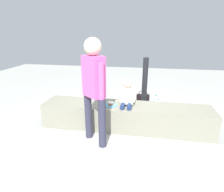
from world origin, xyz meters
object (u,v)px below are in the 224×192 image
Objects in this scene: cake_plate at (111,104)px; water_bottle_far_side at (158,104)px; water_bottle_near_gift at (156,100)px; party_cup_red at (125,110)px; adult_standing at (94,83)px; gift_bag at (98,97)px; cake_box_white at (179,117)px; handbag_black_leather at (143,99)px; child_seated at (127,94)px.

cake_plate is 1.07× the size of water_bottle_far_side.
party_cup_red is (-0.68, -0.62, -0.05)m from water_bottle_near_gift.
gift_bag is (-0.40, 1.71, -0.83)m from adult_standing.
water_bottle_far_side is at bearing 57.05° from adult_standing.
water_bottle_far_side reaches higher than party_cup_red.
water_bottle_near_gift is 0.89m from cake_box_white.
gift_bag is 1.11m from handbag_black_leather.
gift_bag is 2.82× the size of party_cup_red.
cake_plate is 1.45m from cake_box_white.
cake_box_white is (1.83, -0.67, -0.07)m from gift_bag.
adult_standing is at bearing -76.86° from gift_bag.
cake_box_white is (1.11, -0.16, 0.01)m from party_cup_red.
cake_plate is 0.70× the size of handbag_black_leather.
cake_box_white is at bearing 27.82° from child_seated.
handbag_black_leather is (-0.73, 0.80, 0.05)m from cake_box_white.
cake_plate is 2.07× the size of party_cup_red.
water_bottle_far_side is at bearing 124.12° from cake_box_white.
handbag_black_leather is (0.37, 0.64, 0.06)m from party_cup_red.
adult_standing is at bearing -118.79° from water_bottle_near_gift.
cake_plate is 1.52m from handbag_black_leather.
cake_plate is 0.74× the size of cake_box_white.
water_bottle_far_side is (0.61, 1.09, -0.55)m from child_seated.
adult_standing is 2.15m from handbag_black_leather.
water_bottle_near_gift is at bearing 42.23° from party_cup_red.
child_seated is 0.92m from party_cup_red.
cake_plate reaches higher than handbag_black_leather.
adult_standing is 7.58× the size of water_bottle_far_side.
child_seated reaches higher than water_bottle_near_gift.
child_seated is 1.46m from handbag_black_leather.
adult_standing is at bearing -122.95° from water_bottle_far_side.
child_seated is 1.50× the size of handbag_black_leather.
cake_plate reaches higher than gift_bag.
child_seated is 0.75m from adult_standing.
water_bottle_near_gift is 0.92m from party_cup_red.
adult_standing reaches higher than gift_bag.
child_seated is 1.58× the size of gift_bag.
water_bottle_far_side is at bearing -78.93° from water_bottle_near_gift.
cake_box_white is at bearing 36.17° from adult_standing.
water_bottle_far_side is 0.69× the size of cake_box_white.
child_seated reaches higher than water_bottle_far_side.
adult_standing is 1.55m from party_cup_red.
adult_standing reaches higher than handbag_black_leather.
water_bottle_near_gift is (1.40, 0.11, -0.03)m from gift_bag.
water_bottle_far_side is 0.69m from cake_box_white.
gift_bag reaches higher than water_bottle_far_side.
handbag_black_leather reaches higher than gift_bag.
handbag_black_leather is (-0.35, 0.24, 0.02)m from water_bottle_far_side.
party_cup_red is (0.32, 1.21, -0.91)m from adult_standing.
cake_box_white is 1.09m from handbag_black_leather.
handbag_black_leather reaches higher than water_bottle_near_gift.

